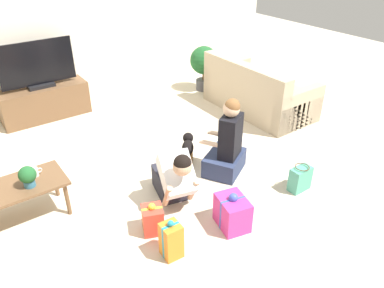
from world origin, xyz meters
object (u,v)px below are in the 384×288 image
potted_plant_corner_right (204,63)px  gift_box_b (232,212)px  tv (37,67)px  tabletop_plant (28,176)px  person_sitting (227,146)px  mug (35,172)px  gift_box_a (153,219)px  gift_box_c (171,240)px  person_kneeling (174,177)px  dog (188,146)px  gift_bag_a (300,179)px  sofa_right (257,93)px  coffee_table (15,191)px  tv_console (45,102)px

potted_plant_corner_right → gift_box_b: 3.70m
tv → potted_plant_corner_right: size_ratio=1.38×
tabletop_plant → person_sitting: bearing=-12.2°
tv → mug: bearing=-108.4°
gift_box_a → gift_box_c: 0.37m
person_kneeling → dog: bearing=59.1°
tv → gift_box_a: tv is taller
tv → gift_bag_a: bearing=-63.8°
tv → gift_box_a: bearing=-89.0°
gift_box_b → gift_box_a: bearing=150.1°
person_sitting → gift_box_b: bearing=23.4°
person_kneeling → gift_box_c: size_ratio=1.90×
mug → tabletop_plant: (-0.09, -0.15, 0.08)m
gift_box_c → gift_box_a: bearing=86.4°
sofa_right → dog: size_ratio=4.41×
person_sitting → mug: size_ratio=8.17×
potted_plant_corner_right → person_sitting: size_ratio=0.82×
person_kneeling → coffee_table: bearing=169.1°
coffee_table → tabletop_plant: 0.24m
mug → potted_plant_corner_right: bearing=26.1°
dog → gift_bag_a: size_ratio=1.28×
tv → dog: size_ratio=2.76×
gift_box_a → gift_box_b: 0.79m
person_kneeling → tabletop_plant: size_ratio=3.52×
coffee_table → mug: 0.26m
coffee_table → gift_box_a: 1.40m
sofa_right → person_sitting: 1.89m
coffee_table → potted_plant_corner_right: size_ratio=1.22×
gift_box_a → gift_box_c: gift_box_c is taller
coffee_table → potted_plant_corner_right: 4.10m
gift_box_b → dog: bearing=75.2°
gift_box_a → coffee_table: bearing=137.4°
coffee_table → tabletop_plant: size_ratio=4.39×
tv → person_kneeling: bearing=-80.7°
tv_console → tabletop_plant: bearing=-109.3°
sofa_right → tv_console: (-2.88, 1.74, -0.04)m
gift_box_b → sofa_right: bearing=41.1°
sofa_right → person_kneeling: 2.68m
tv → person_kneeling: tv is taller
gift_bag_a → sofa_right: bearing=59.1°
tv_console → gift_bag_a: 4.01m
person_kneeling → dog: person_kneeling is taller
potted_plant_corner_right → gift_box_b: potted_plant_corner_right is taller
dog → gift_box_c: size_ratio=0.97×
mug → gift_box_c: bearing=-60.9°
person_kneeling → person_sitting: person_sitting is taller
tv → gift_box_b: 3.74m
tv_console → person_kneeling: size_ratio=1.67×
tv_console → mug: (-0.73, -2.21, 0.21)m
dog → gift_bag_a: bearing=156.0°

